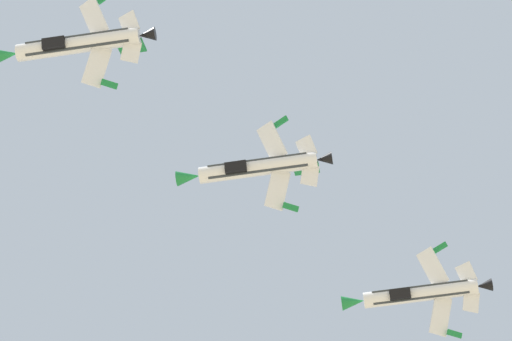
{
  "coord_description": "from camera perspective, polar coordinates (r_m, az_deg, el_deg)",
  "views": [
    {
      "loc": [
        -3.84,
        1.63,
        1.44
      ],
      "look_at": [
        -23.03,
        50.72,
        102.79
      ],
      "focal_mm": 79.77,
      "sensor_mm": 36.0,
      "label": 1
    }
  ],
  "objects": [
    {
      "name": "fighter_jet_right_wing",
      "position": [
        121.74,
        8.11,
        -6.15
      ],
      "size": [
        15.83,
        7.36,
        7.65
      ],
      "rotation": [
        0.0,
        0.85,
        1.79
      ],
      "color": "silver"
    },
    {
      "name": "fighter_jet_lead",
      "position": [
        111.24,
        -9.05,
        6.23
      ],
      "size": [
        15.83,
        7.33,
        7.67
      ],
      "rotation": [
        0.0,
        0.85,
        1.79
      ],
      "color": "silver"
    },
    {
      "name": "fighter_jet_left_wing",
      "position": [
        114.63,
        -0.04,
        0.11
      ],
      "size": [
        15.83,
        7.12,
        7.86
      ],
      "rotation": [
        0.0,
        0.88,
        1.79
      ],
      "color": "silver"
    }
  ]
}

